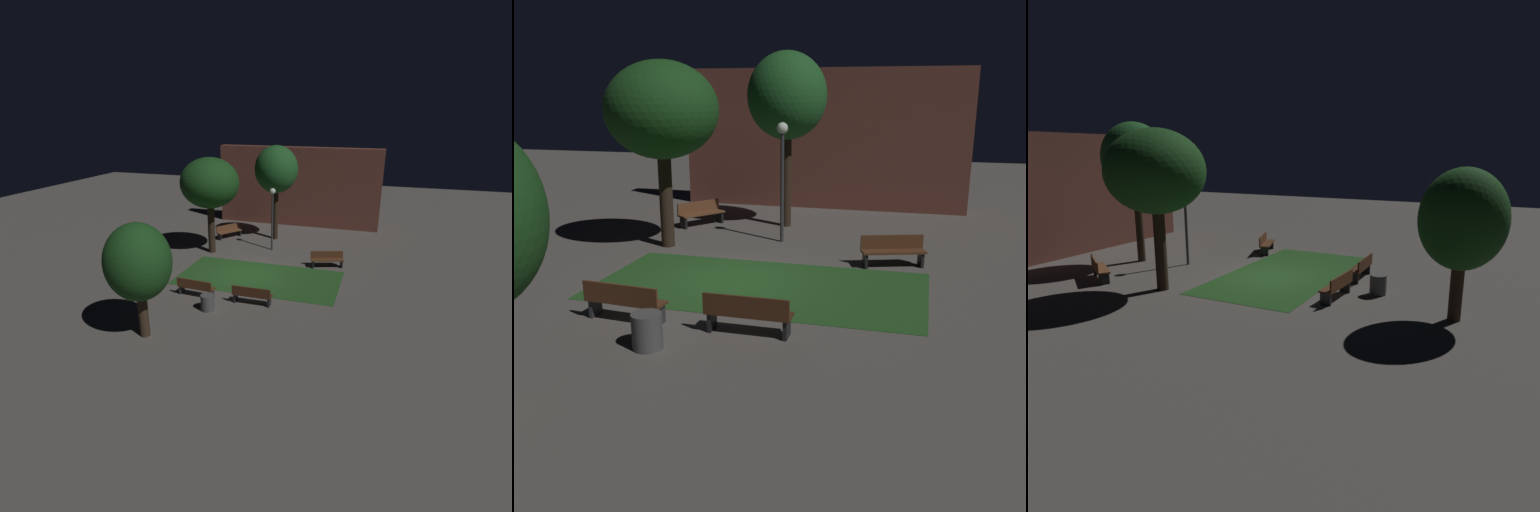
# 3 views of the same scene
# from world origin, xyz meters

# --- Properties ---
(ground_plane) EXTENTS (60.00, 60.00, 0.00)m
(ground_plane) POSITION_xyz_m (0.00, 0.00, 0.00)
(ground_plane) COLOR #56514C
(grass_lawn) EXTENTS (8.36, 4.30, 0.01)m
(grass_lawn) POSITION_xyz_m (0.76, -0.27, 0.01)
(grass_lawn) COLOR #23511E
(grass_lawn) RESTS_ON ground
(bench_back_row) EXTENTS (1.83, 0.61, 0.88)m
(bench_back_row) POSITION_xyz_m (-1.39, -3.29, 0.48)
(bench_back_row) COLOR #512D19
(bench_back_row) RESTS_ON ground
(bench_front_right) EXTENTS (1.80, 0.48, 0.88)m
(bench_front_right) POSITION_xyz_m (1.38, -3.29, 0.48)
(bench_front_right) COLOR #422314
(bench_front_right) RESTS_ON ground
(bench_front_left) EXTENTS (1.42, 1.75, 0.88)m
(bench_front_left) POSITION_xyz_m (-3.33, 5.93, 0.48)
(bench_front_left) COLOR brown
(bench_front_left) RESTS_ON ground
(bench_corner) EXTENTS (1.86, 1.03, 0.88)m
(bench_corner) POSITION_xyz_m (3.91, 2.42, 0.48)
(bench_corner) COLOR #512D19
(bench_corner) RESTS_ON ground
(tree_right_canopy) EXTENTS (2.81, 2.81, 6.18)m
(tree_right_canopy) POSITION_xyz_m (-0.23, 6.66, 4.61)
(tree_right_canopy) COLOR #2D2116
(tree_right_canopy) RESTS_ON ground
(tree_lawn_side) EXTENTS (3.48, 3.48, 5.73)m
(tree_lawn_side) POSITION_xyz_m (-3.21, 2.81, 4.22)
(tree_lawn_side) COLOR #2D2116
(tree_lawn_side) RESTS_ON ground
(tree_back_right) EXTENTS (2.49, 2.49, 4.53)m
(tree_back_right) POSITION_xyz_m (-1.73, -7.10, 3.01)
(tree_back_right) COLOR #38281C
(tree_back_right) RESTS_ON ground
(lamp_post_plaza_east) EXTENTS (0.36, 0.36, 3.87)m
(lamp_post_plaza_east) POSITION_xyz_m (0.18, 4.34, 2.69)
(lamp_post_plaza_east) COLOR #333338
(lamp_post_plaza_east) RESTS_ON ground
(trash_bin) EXTENTS (0.59, 0.59, 0.71)m
(trash_bin) POSITION_xyz_m (-0.29, -4.40, 0.36)
(trash_bin) COLOR #4C4C4C
(trash_bin) RESTS_ON ground
(building_wall_backdrop) EXTENTS (11.94, 0.80, 5.76)m
(building_wall_backdrop) POSITION_xyz_m (0.38, 10.69, 2.88)
(building_wall_backdrop) COLOR brown
(building_wall_backdrop) RESTS_ON ground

